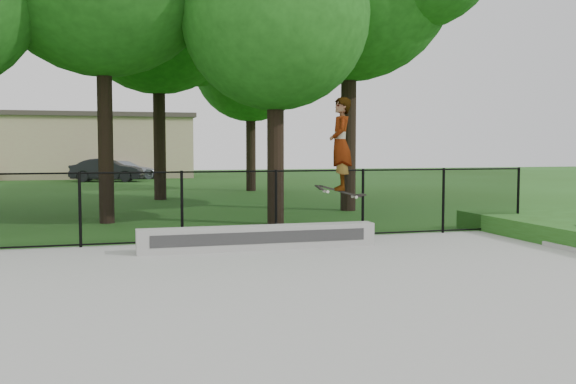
% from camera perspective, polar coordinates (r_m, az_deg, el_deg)
% --- Properties ---
extents(ground, '(100.00, 100.00, 0.00)m').
position_cam_1_polar(ground, '(7.74, -4.41, -11.27)').
color(ground, '#244F16').
rests_on(ground, ground).
extents(concrete_slab, '(14.00, 12.00, 0.06)m').
position_cam_1_polar(concrete_slab, '(7.73, -4.41, -11.05)').
color(concrete_slab, '#9B9C96').
rests_on(concrete_slab, ground).
extents(grind_ledge, '(4.66, 0.40, 0.46)m').
position_cam_1_polar(grind_ledge, '(12.47, -2.58, -4.06)').
color(grind_ledge, '#9D9C98').
rests_on(grind_ledge, concrete_slab).
extents(car_b, '(3.98, 2.22, 1.37)m').
position_cam_1_polar(car_b, '(39.47, -15.80, 1.88)').
color(car_b, black).
rests_on(car_b, ground).
extents(car_c, '(3.96, 2.22, 1.18)m').
position_cam_1_polar(car_c, '(42.24, -14.20, 1.92)').
color(car_c, '#A3A8B9').
rests_on(car_c, ground).
extents(skater_airborne, '(0.82, 0.76, 2.03)m').
position_cam_1_polar(skater_airborne, '(12.73, 4.69, 4.16)').
color(skater_airborne, black).
rests_on(skater_airborne, ground).
extents(chainlink_fence, '(16.06, 0.06, 1.50)m').
position_cam_1_polar(chainlink_fence, '(13.36, -9.41, -1.32)').
color(chainlink_fence, black).
rests_on(chainlink_fence, concrete_slab).
extents(tree_row, '(20.62, 18.11, 10.93)m').
position_cam_1_polar(tree_row, '(21.72, -11.08, 16.44)').
color(tree_row, black).
rests_on(tree_row, ground).
extents(distant_building, '(12.40, 6.40, 4.30)m').
position_cam_1_polar(distant_building, '(45.33, -16.45, 4.00)').
color(distant_building, tan).
rests_on(distant_building, ground).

